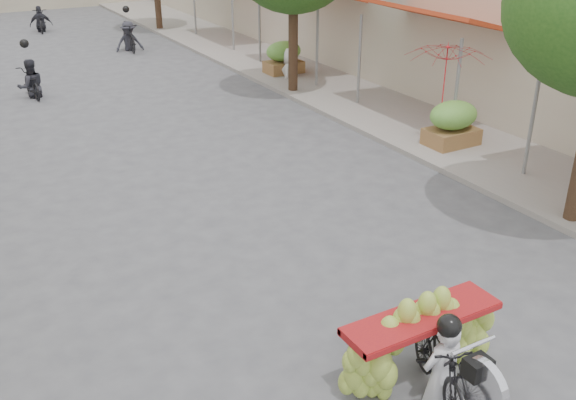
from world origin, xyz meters
The scene contains 9 objects.
sidewalk_right centered at (7.00, 15.00, 0.06)m, with size 4.00×60.00×0.12m, color gray.
produce_crate_mid centered at (6.20, 8.00, 0.71)m, with size 1.20×0.88×1.16m.
produce_crate_far centered at (6.20, 16.00, 0.71)m, with size 1.20×0.88×1.16m.
banana_motorbike centered at (0.30, 1.96, 0.67)m, with size 2.20×1.77×1.94m.
market_umbrella centered at (6.03, 8.21, 2.47)m, with size 2.46×2.46×1.74m.
pedestrian centered at (6.19, 15.50, 1.02)m, with size 1.03×0.94×1.80m.
bg_motorbike_a centered at (-1.53, 17.51, 0.77)m, with size 0.82×1.51×1.95m.
bg_motorbike_b centered at (2.94, 22.45, 0.83)m, with size 1.09×1.91×1.95m.
bg_motorbike_c centered at (0.74, 28.39, 0.80)m, with size 1.05×1.68×1.95m.
Camera 1 is at (-4.13, -2.44, 5.28)m, focal length 40.00 mm.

